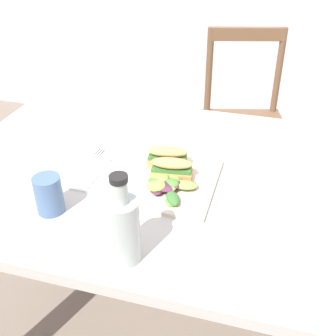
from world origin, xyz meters
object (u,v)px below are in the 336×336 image
at_px(chair_wooden_far, 243,123).
at_px(sandwich_half_front, 172,168).
at_px(bottle_cold_brew, 123,232).
at_px(cup_extra_side, 49,194).
at_px(fork_on_napkin, 90,163).
at_px(plate_lunch, 164,181).
at_px(sandwich_half_back, 167,156).
at_px(dining_table, 147,208).

relative_size(chair_wooden_far, sandwich_half_front, 7.68).
height_order(chair_wooden_far, bottle_cold_brew, bottle_cold_brew).
height_order(sandwich_half_front, bottle_cold_brew, bottle_cold_brew).
distance_m(bottle_cold_brew, cup_extra_side, 0.24).
xyz_separation_m(fork_on_napkin, cup_extra_side, (-0.00, -0.22, 0.04)).
height_order(plate_lunch, sandwich_half_back, sandwich_half_back).
bearing_deg(sandwich_half_back, fork_on_napkin, -169.81).
bearing_deg(dining_table, cup_extra_side, -122.76).
relative_size(chair_wooden_far, bottle_cold_brew, 4.31).
bearing_deg(dining_table, bottle_cold_brew, -78.58).
bearing_deg(chair_wooden_far, cup_extra_side, -105.49).
xyz_separation_m(sandwich_half_front, sandwich_half_back, (-0.03, 0.05, 0.00)).
bearing_deg(bottle_cold_brew, cup_extra_side, 156.04).
relative_size(plate_lunch, cup_extra_side, 2.88).
height_order(fork_on_napkin, bottle_cold_brew, bottle_cold_brew).
bearing_deg(fork_on_napkin, chair_wooden_far, 71.36).
relative_size(dining_table, cup_extra_side, 11.93).
relative_size(sandwich_half_front, sandwich_half_back, 1.00).
height_order(dining_table, cup_extra_side, cup_extra_side).
height_order(dining_table, sandwich_half_back, sandwich_half_back).
bearing_deg(cup_extra_side, chair_wooden_far, 74.51).
bearing_deg(fork_on_napkin, sandwich_half_back, 10.19).
bearing_deg(dining_table, plate_lunch, -37.66).
relative_size(dining_table, chair_wooden_far, 1.28).
height_order(dining_table, plate_lunch, plate_lunch).
bearing_deg(plate_lunch, cup_extra_side, -140.23).
xyz_separation_m(dining_table, sandwich_half_back, (0.06, 0.01, 0.18)).
xyz_separation_m(chair_wooden_far, fork_on_napkin, (-0.33, -0.98, 0.30)).
bearing_deg(dining_table, sandwich_half_front, -24.20).
relative_size(plate_lunch, bottle_cold_brew, 1.33).
relative_size(sandwich_half_back, fork_on_napkin, 0.61).
bearing_deg(plate_lunch, sandwich_half_front, 40.41).
relative_size(sandwich_half_back, cup_extra_side, 1.22).
height_order(dining_table, fork_on_napkin, fork_on_napkin).
distance_m(chair_wooden_far, cup_extra_side, 1.28).
xyz_separation_m(dining_table, bottle_cold_brew, (0.07, -0.34, 0.21)).
distance_m(sandwich_half_front, sandwich_half_back, 0.06).
bearing_deg(plate_lunch, bottle_cold_brew, -90.19).
bearing_deg(bottle_cold_brew, chair_wooden_far, 85.18).
bearing_deg(sandwich_half_back, chair_wooden_far, 82.85).
xyz_separation_m(plate_lunch, sandwich_half_front, (0.02, 0.01, 0.03)).
bearing_deg(sandwich_half_front, dining_table, 155.80).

